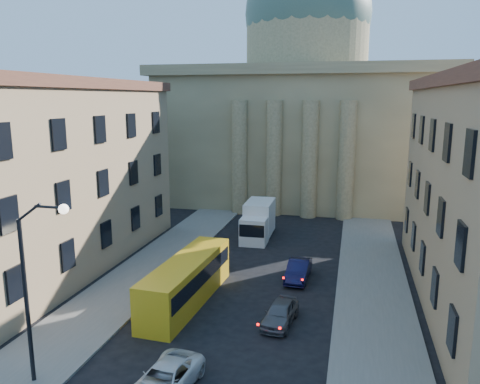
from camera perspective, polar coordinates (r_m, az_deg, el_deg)
The scene contains 10 objects.
sidewalk_left at distance 33.75m, azimuth -14.70°, elevation -11.99°, with size 5.00×60.00×0.15m, color #63605B.
sidewalk_right at distance 30.16m, azimuth 16.22°, elevation -15.00°, with size 5.00×60.00×0.15m, color #63605B.
church at distance 64.90m, azimuth 7.89°, elevation 10.08°, with size 68.02×28.76×36.60m.
building_left at distance 39.53m, azimuth -23.39°, elevation 1.98°, with size 11.60×26.60×14.70m.
street_lamp at distance 23.30m, azimuth -23.78°, elevation -9.63°, with size 2.62×0.44×8.83m.
car_left_mid at distance 23.17m, azimuth -9.16°, elevation -21.70°, with size 2.18×4.74×1.32m, color silver.
car_right_far at distance 28.89m, azimuth 4.92°, elevation -14.45°, with size 1.61×4.00×1.36m, color #4B4C50.
car_right_distant at distance 35.40m, azimuth 7.12°, elevation -9.44°, with size 1.52×4.35×1.43m, color black.
city_bus at distance 31.36m, azimuth -6.48°, elevation -10.55°, with size 2.95×10.51×2.93m.
box_truck at distance 44.96m, azimuth 2.21°, elevation -3.61°, with size 2.58×6.28×3.42m.
Camera 1 is at (6.74, -9.07, 13.27)m, focal length 35.00 mm.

